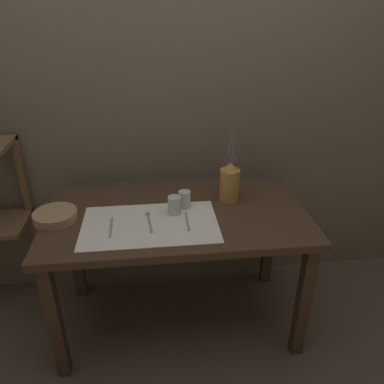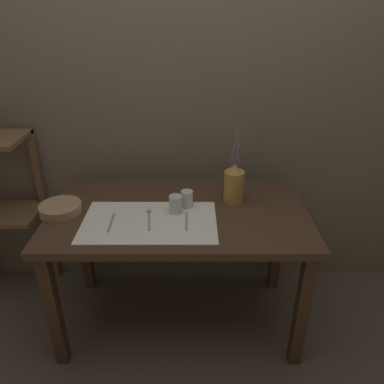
{
  "view_description": "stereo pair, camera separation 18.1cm",
  "coord_description": "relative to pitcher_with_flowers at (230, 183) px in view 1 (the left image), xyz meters",
  "views": [
    {
      "loc": [
        -0.11,
        -1.66,
        1.71
      ],
      "look_at": [
        0.08,
        0.0,
        0.86
      ],
      "focal_mm": 35.0,
      "sensor_mm": 36.0,
      "label": 1
    },
    {
      "loc": [
        0.07,
        -1.67,
        1.71
      ],
      "look_at": [
        0.08,
        0.0,
        0.86
      ],
      "focal_mm": 35.0,
      "sensor_mm": 36.0,
      "label": 2
    }
  ],
  "objects": [
    {
      "name": "fork_outer",
      "position": [
        -0.25,
        -0.21,
        -0.1
      ],
      "size": [
        0.01,
        0.17,
        0.0
      ],
      "color": "#939399",
      "rests_on": "wooden_table"
    },
    {
      "name": "glass_tumbler_near",
      "position": [
        -0.31,
        -0.12,
        -0.05
      ],
      "size": [
        0.07,
        0.07,
        0.09
      ],
      "color": "silver",
      "rests_on": "wooden_table"
    },
    {
      "name": "wooden_table",
      "position": [
        -0.29,
        -0.12,
        -0.2
      ],
      "size": [
        1.35,
        0.71,
        0.74
      ],
      "color": "#422D1E",
      "rests_on": "ground_plane"
    },
    {
      "name": "stone_wall_back",
      "position": [
        -0.29,
        0.35,
        0.36
      ],
      "size": [
        7.0,
        0.06,
        2.4
      ],
      "color": "#6B5E4C",
      "rests_on": "ground_plane"
    },
    {
      "name": "glass_tumbler_far",
      "position": [
        -0.25,
        -0.06,
        -0.06
      ],
      "size": [
        0.06,
        0.06,
        0.09
      ],
      "color": "silver",
      "rests_on": "wooden_table"
    },
    {
      "name": "ground_plane",
      "position": [
        -0.29,
        -0.12,
        -0.84
      ],
      "size": [
        12.0,
        12.0,
        0.0
      ],
      "primitive_type": "plane",
      "color": "brown"
    },
    {
      "name": "pitcher_with_flowers",
      "position": [
        0.0,
        0.0,
        0.0
      ],
      "size": [
        0.11,
        0.11,
        0.41
      ],
      "color": "#B7843D",
      "rests_on": "wooden_table"
    },
    {
      "name": "wooden_bowl",
      "position": [
        -0.9,
        -0.12,
        -0.08
      ],
      "size": [
        0.21,
        0.21,
        0.05
      ],
      "color": "#9E7F5B",
      "rests_on": "wooden_table"
    },
    {
      "name": "fork_inner",
      "position": [
        -0.62,
        -0.22,
        -0.1
      ],
      "size": [
        0.01,
        0.17,
        0.0
      ],
      "color": "#939399",
      "rests_on": "wooden_table"
    },
    {
      "name": "spoon_outer",
      "position": [
        -0.44,
        -0.15,
        -0.1
      ],
      "size": [
        0.04,
        0.18,
        0.02
      ],
      "color": "#939399",
      "rests_on": "wooden_table"
    },
    {
      "name": "linen_cloth",
      "position": [
        -0.43,
        -0.21,
        -0.1
      ],
      "size": [
        0.66,
        0.4,
        0.0
      ],
      "color": "white",
      "rests_on": "wooden_table"
    }
  ]
}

